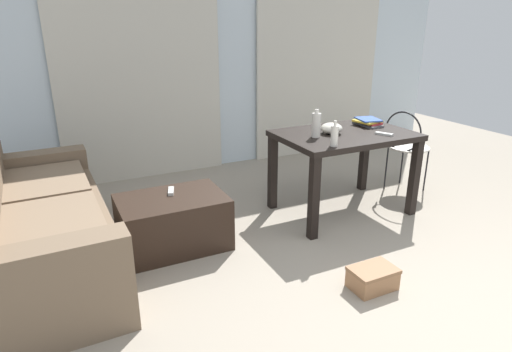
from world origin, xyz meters
The scene contains 15 objects.
ground_plane centered at (0.00, 1.38, 0.00)m, with size 8.54×8.54×0.00m, color gray.
wall_back centered at (0.00, 3.56, 1.35)m, with size 5.88×0.10×2.70m, color silver.
curtains centered at (0.00, 3.47, 1.13)m, with size 4.02×0.03×2.26m.
couch centered at (-2.26, 1.88, 0.30)m, with size 0.89×2.04×0.73m.
coffee_table centered at (-1.33, 1.75, 0.21)m, with size 0.81×0.55×0.41m.
craft_table centered at (0.25, 1.73, 0.64)m, with size 1.17×0.79×0.75m.
wire_chair centered at (1.10, 1.84, 0.53)m, with size 0.41×0.43×0.85m.
bottle_near centered at (-0.07, 1.72, 0.85)m, with size 0.08×0.08×0.24m.
bottle_far centered at (-0.10, 1.42, 0.84)m, with size 0.06×0.06×0.20m.
bowl centered at (0.12, 1.76, 0.80)m, with size 0.19×0.19×0.09m, color beige.
book_stack centered at (0.61, 1.86, 0.78)m, with size 0.24×0.29×0.06m.
tv_remote_on_table centered at (0.50, 1.51, 0.76)m, with size 0.05×0.15×0.02m, color #B7B7B2.
scissors centered at (0.30, 1.96, 0.75)m, with size 0.10×0.10×0.00m.
tv_remote_primary centered at (-1.31, 1.85, 0.43)m, with size 0.04×0.15×0.02m, color #B7B7B2.
shoebox centered at (-0.31, 0.61, 0.07)m, with size 0.30×0.21×0.15m.
Camera 1 is at (-2.10, -1.26, 1.69)m, focal length 30.43 mm.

